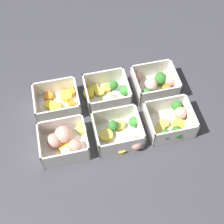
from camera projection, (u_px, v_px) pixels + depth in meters
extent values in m
plane|color=#38383D|center=(112.00, 116.00, 0.96)|extent=(4.00, 4.00, 0.00)
cube|color=silver|center=(154.00, 89.00, 1.02)|extent=(0.13, 0.12, 0.00)
cube|color=silver|center=(150.00, 69.00, 1.02)|extent=(0.13, 0.01, 0.07)
cube|color=silver|center=(160.00, 96.00, 0.96)|extent=(0.13, 0.01, 0.07)
cube|color=silver|center=(174.00, 79.00, 1.00)|extent=(0.01, 0.12, 0.07)
cube|color=silver|center=(135.00, 86.00, 0.98)|extent=(0.01, 0.12, 0.07)
sphere|color=beige|center=(151.00, 84.00, 1.00)|extent=(0.06, 0.06, 0.04)
cylinder|color=orange|center=(166.00, 89.00, 1.01)|extent=(0.02, 0.02, 0.01)
sphere|color=tan|center=(136.00, 78.00, 1.01)|extent=(0.06, 0.06, 0.04)
cylinder|color=#49883F|center=(146.00, 98.00, 0.98)|extent=(0.01, 0.01, 0.02)
sphere|color=#388433|center=(146.00, 94.00, 0.96)|extent=(0.04, 0.04, 0.04)
sphere|color=tan|center=(169.00, 80.00, 1.01)|extent=(0.06, 0.06, 0.04)
cylinder|color=#407A37|center=(160.00, 82.00, 1.02)|extent=(0.01, 0.01, 0.01)
sphere|color=#2D7228|center=(160.00, 78.00, 1.00)|extent=(0.04, 0.04, 0.04)
cube|color=silver|center=(107.00, 97.00, 1.00)|extent=(0.13, 0.12, 0.00)
cube|color=silver|center=(103.00, 78.00, 1.00)|extent=(0.13, 0.01, 0.07)
cube|color=silver|center=(111.00, 106.00, 0.94)|extent=(0.13, 0.01, 0.07)
cube|color=silver|center=(127.00, 88.00, 0.98)|extent=(0.01, 0.12, 0.07)
cube|color=silver|center=(87.00, 95.00, 0.96)|extent=(0.01, 0.12, 0.07)
cylinder|color=yellow|center=(89.00, 93.00, 0.99)|extent=(0.04, 0.04, 0.02)
cylinder|color=orange|center=(100.00, 107.00, 0.97)|extent=(0.03, 0.03, 0.02)
cylinder|color=#DBC647|center=(93.00, 88.00, 1.01)|extent=(0.05, 0.05, 0.01)
cylinder|color=#49883F|center=(124.00, 94.00, 1.00)|extent=(0.01, 0.01, 0.01)
sphere|color=#388433|center=(124.00, 90.00, 0.98)|extent=(0.03, 0.03, 0.03)
sphere|color=#D19E8C|center=(112.00, 102.00, 0.96)|extent=(0.06, 0.06, 0.05)
cylinder|color=#DBC647|center=(100.00, 92.00, 1.00)|extent=(0.04, 0.04, 0.01)
cylinder|color=#DBC647|center=(107.00, 88.00, 1.01)|extent=(0.03, 0.03, 0.01)
cylinder|color=#407A37|center=(114.00, 88.00, 1.01)|extent=(0.01, 0.01, 0.01)
sphere|color=#2D7228|center=(114.00, 85.00, 0.99)|extent=(0.03, 0.03, 0.03)
cube|color=silver|center=(58.00, 107.00, 0.98)|extent=(0.13, 0.12, 0.00)
cube|color=silver|center=(55.00, 87.00, 0.98)|extent=(0.13, 0.01, 0.07)
cube|color=silver|center=(59.00, 116.00, 0.92)|extent=(0.13, 0.01, 0.07)
cube|color=silver|center=(78.00, 97.00, 0.96)|extent=(0.01, 0.12, 0.07)
cube|color=silver|center=(36.00, 105.00, 0.95)|extent=(0.01, 0.12, 0.07)
cylinder|color=orange|center=(71.00, 92.00, 1.00)|extent=(0.04, 0.04, 0.01)
cylinder|color=orange|center=(71.00, 103.00, 0.98)|extent=(0.03, 0.03, 0.01)
cylinder|color=yellow|center=(49.00, 105.00, 0.98)|extent=(0.04, 0.04, 0.01)
cylinder|color=orange|center=(54.00, 116.00, 0.95)|extent=(0.03, 0.03, 0.01)
cylinder|color=orange|center=(44.00, 120.00, 0.94)|extent=(0.04, 0.04, 0.01)
cylinder|color=yellow|center=(66.00, 96.00, 0.99)|extent=(0.05, 0.05, 0.02)
cylinder|color=orange|center=(49.00, 96.00, 0.99)|extent=(0.04, 0.04, 0.01)
cylinder|color=yellow|center=(55.00, 107.00, 0.97)|extent=(0.04, 0.04, 0.01)
cube|color=silver|center=(168.00, 125.00, 0.94)|extent=(0.13, 0.12, 0.00)
cube|color=silver|center=(163.00, 105.00, 0.95)|extent=(0.13, 0.01, 0.07)
cube|color=silver|center=(175.00, 136.00, 0.89)|extent=(0.13, 0.01, 0.07)
cube|color=silver|center=(190.00, 116.00, 0.92)|extent=(0.01, 0.12, 0.07)
cube|color=silver|center=(148.00, 124.00, 0.91)|extent=(0.01, 0.12, 0.07)
cylinder|color=yellow|center=(178.00, 124.00, 0.94)|extent=(0.05, 0.05, 0.01)
cylinder|color=#407A37|center=(176.00, 135.00, 0.91)|extent=(0.01, 0.01, 0.02)
sphere|color=#2D7228|center=(177.00, 132.00, 0.90)|extent=(0.04, 0.04, 0.04)
sphere|color=tan|center=(180.00, 113.00, 0.94)|extent=(0.05, 0.05, 0.04)
cylinder|color=#DBC647|center=(159.00, 130.00, 0.92)|extent=(0.04, 0.04, 0.01)
cylinder|color=#407A37|center=(165.00, 138.00, 0.91)|extent=(0.01, 0.01, 0.02)
sphere|color=#2D7228|center=(166.00, 134.00, 0.89)|extent=(0.03, 0.03, 0.03)
cylinder|color=#DBC647|center=(164.00, 124.00, 0.94)|extent=(0.04, 0.04, 0.01)
cylinder|color=#407A37|center=(176.00, 109.00, 0.96)|extent=(0.01, 0.01, 0.01)
sphere|color=#2D7228|center=(177.00, 106.00, 0.95)|extent=(0.03, 0.03, 0.03)
cube|color=silver|center=(117.00, 136.00, 0.92)|extent=(0.13, 0.12, 0.00)
cube|color=silver|center=(113.00, 114.00, 0.93)|extent=(0.13, 0.01, 0.07)
cube|color=silver|center=(122.00, 147.00, 0.87)|extent=(0.13, 0.01, 0.07)
cube|color=silver|center=(139.00, 126.00, 0.91)|extent=(0.01, 0.12, 0.07)
cube|color=silver|center=(96.00, 135.00, 0.89)|extent=(0.01, 0.12, 0.07)
cylinder|color=#407A37|center=(113.00, 128.00, 0.93)|extent=(0.01, 0.01, 0.01)
sphere|color=#2D7228|center=(113.00, 126.00, 0.91)|extent=(0.03, 0.03, 0.03)
cylinder|color=#DBC647|center=(120.00, 125.00, 0.93)|extent=(0.04, 0.04, 0.01)
cylinder|color=yellow|center=(122.00, 147.00, 0.90)|extent=(0.04, 0.04, 0.01)
cylinder|color=#49883F|center=(133.00, 125.00, 0.94)|extent=(0.01, 0.01, 0.01)
sphere|color=#388433|center=(134.00, 122.00, 0.92)|extent=(0.03, 0.03, 0.03)
cylinder|color=#DBC647|center=(106.00, 135.00, 0.91)|extent=(0.06, 0.06, 0.02)
sphere|color=tan|center=(136.00, 143.00, 0.89)|extent=(0.06, 0.06, 0.04)
cube|color=silver|center=(65.00, 146.00, 0.91)|extent=(0.13, 0.12, 0.00)
cube|color=silver|center=(61.00, 125.00, 0.91)|extent=(0.13, 0.01, 0.07)
cube|color=silver|center=(67.00, 159.00, 0.85)|extent=(0.13, 0.01, 0.07)
cube|color=silver|center=(86.00, 137.00, 0.89)|extent=(0.01, 0.12, 0.07)
cube|color=silver|center=(41.00, 146.00, 0.87)|extent=(0.01, 0.12, 0.07)
sphere|color=tan|center=(54.00, 141.00, 0.89)|extent=(0.04, 0.04, 0.04)
cylinder|color=orange|center=(58.00, 160.00, 0.87)|extent=(0.04, 0.04, 0.02)
cylinder|color=yellow|center=(65.00, 147.00, 0.90)|extent=(0.05, 0.05, 0.01)
cylinder|color=#DBC647|center=(82.00, 129.00, 0.93)|extent=(0.04, 0.04, 0.02)
sphere|color=tan|center=(75.00, 146.00, 0.88)|extent=(0.05, 0.05, 0.04)
sphere|color=beige|center=(67.00, 152.00, 0.87)|extent=(0.05, 0.05, 0.04)
sphere|color=#D19E8C|center=(63.00, 134.00, 0.90)|extent=(0.06, 0.06, 0.05)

